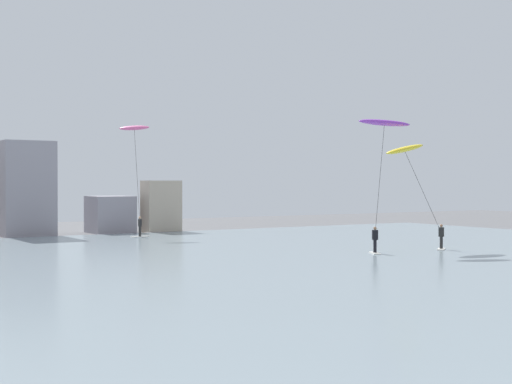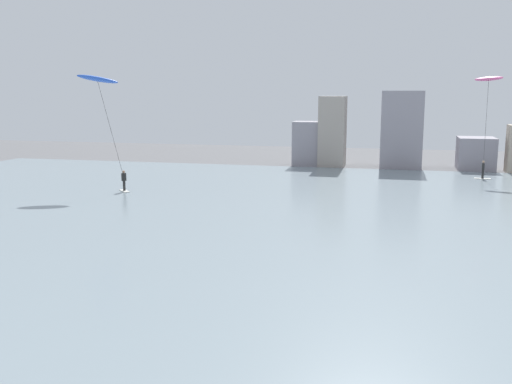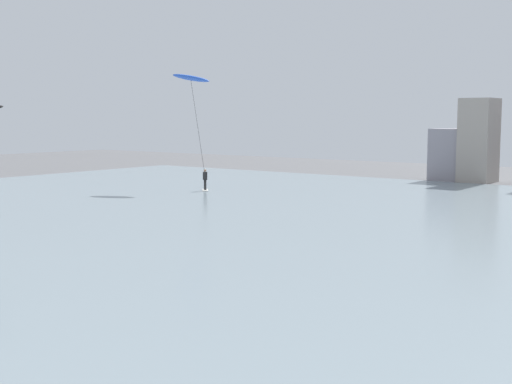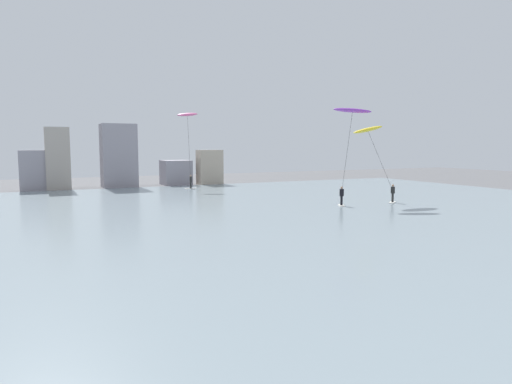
% 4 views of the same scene
% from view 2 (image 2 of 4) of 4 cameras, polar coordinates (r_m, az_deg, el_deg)
% --- Properties ---
extents(water_bay, '(84.00, 52.00, 0.10)m').
position_cam_2_polar(water_bay, '(34.10, 11.43, -3.50)').
color(water_bay, gray).
rests_on(water_bay, ground).
extents(far_shore_buildings, '(24.37, 4.49, 7.90)m').
position_cam_2_polar(far_shore_buildings, '(61.56, 13.44, 5.25)').
color(far_shore_buildings, gray).
rests_on(far_shore_buildings, ground).
extents(kitesurfer_pink, '(2.59, 2.66, 9.20)m').
position_cam_2_polar(kitesurfer_pink, '(56.46, 21.88, 9.06)').
color(kitesurfer_pink, silver).
rests_on(kitesurfer_pink, water_bay).
extents(kitesurfer_blue, '(5.02, 2.99, 9.25)m').
position_cam_2_polar(kitesurfer_blue, '(48.11, -15.14, 9.84)').
color(kitesurfer_blue, silver).
rests_on(kitesurfer_blue, water_bay).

